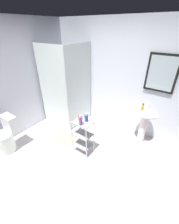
% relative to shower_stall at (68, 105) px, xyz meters
% --- Properties ---
extents(ground_plane, '(4.20, 4.20, 0.02)m').
position_rel_shower_stall_xyz_m(ground_plane, '(1.19, -1.23, -0.47)').
color(ground_plane, silver).
extents(wall_back, '(4.20, 0.14, 2.50)m').
position_rel_shower_stall_xyz_m(wall_back, '(1.20, 0.62, 0.79)').
color(wall_back, silver).
rests_on(wall_back, ground_plane).
extents(wall_left, '(0.10, 4.20, 2.50)m').
position_rel_shower_stall_xyz_m(wall_left, '(-0.66, -1.23, 0.79)').
color(wall_left, silver).
rests_on(wall_left, ground_plane).
extents(shower_stall, '(0.92, 0.92, 2.00)m').
position_rel_shower_stall_xyz_m(shower_stall, '(0.00, 0.00, 0.00)').
color(shower_stall, white).
rests_on(shower_stall, ground_plane).
extents(pedestal_sink, '(0.46, 0.37, 0.81)m').
position_rel_shower_stall_xyz_m(pedestal_sink, '(1.94, 0.29, 0.12)').
color(pedestal_sink, white).
rests_on(pedestal_sink, ground_plane).
extents(sink_faucet, '(0.03, 0.03, 0.10)m').
position_rel_shower_stall_xyz_m(sink_faucet, '(1.94, 0.41, 0.40)').
color(sink_faucet, silver).
rests_on(sink_faucet, pedestal_sink).
extents(toilet, '(0.37, 0.49, 0.76)m').
position_rel_shower_stall_xyz_m(toilet, '(-0.29, -1.59, -0.15)').
color(toilet, white).
rests_on(toilet, ground_plane).
extents(storage_cart, '(0.38, 0.28, 0.74)m').
position_rel_shower_stall_xyz_m(storage_cart, '(1.05, -0.72, -0.03)').
color(storage_cart, silver).
rests_on(storage_cart, ground_plane).
extents(hand_soap_bottle, '(0.06, 0.06, 0.15)m').
position_rel_shower_stall_xyz_m(hand_soap_bottle, '(1.85, 0.27, 0.41)').
color(hand_soap_bottle, gold).
rests_on(hand_soap_bottle, pedestal_sink).
extents(conditioner_bottle_purple, '(0.07, 0.07, 0.21)m').
position_rel_shower_stall_xyz_m(conditioner_bottle_purple, '(1.07, -0.79, 0.37)').
color(conditioner_bottle_purple, '#8E54A4').
rests_on(conditioner_bottle_purple, storage_cart).
extents(shampoo_bottle_blue, '(0.07, 0.07, 0.17)m').
position_rel_shower_stall_xyz_m(shampoo_bottle_blue, '(1.09, -0.63, 0.35)').
color(shampoo_bottle_blue, '#2F5AB8').
rests_on(shampoo_bottle_blue, storage_cart).
extents(rinse_cup, '(0.07, 0.07, 0.09)m').
position_rel_shower_stall_xyz_m(rinse_cup, '(0.94, -0.65, 0.32)').
color(rinse_cup, '#B24742').
rests_on(rinse_cup, storage_cart).
extents(bath_mat, '(0.60, 0.40, 0.02)m').
position_rel_shower_stall_xyz_m(bath_mat, '(0.48, -0.61, -0.45)').
color(bath_mat, tan).
rests_on(bath_mat, ground_plane).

